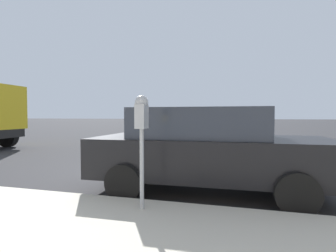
# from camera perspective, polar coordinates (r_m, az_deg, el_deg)

# --- Properties ---
(ground_plane) EXTENTS (220.00, 220.00, 0.00)m
(ground_plane) POSITION_cam_1_polar(r_m,az_deg,el_deg) (6.61, -4.85, -10.40)
(ground_plane) COLOR #2B2B2D
(parking_meter) EXTENTS (0.21, 0.19, 1.61)m
(parking_meter) POSITION_cam_1_polar(r_m,az_deg,el_deg) (3.69, -5.75, 0.84)
(parking_meter) COLOR gray
(parking_meter) RESTS_ON sidewalk
(car_black) EXTENTS (2.11, 4.36, 1.59)m
(car_black) POSITION_cam_1_polar(r_m,az_deg,el_deg) (5.03, 8.42, -4.80)
(car_black) COLOR black
(car_black) RESTS_ON ground_plane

